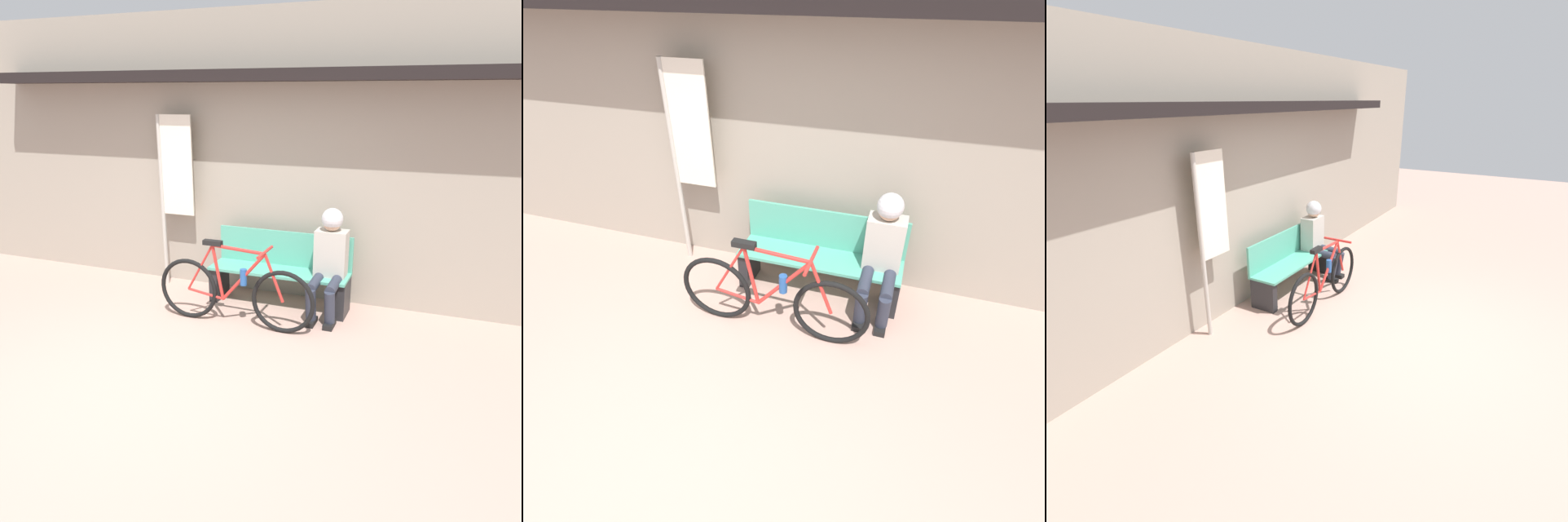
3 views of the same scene
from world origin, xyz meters
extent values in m
plane|color=tan|center=(0.00, 0.00, 0.00)|extent=(24.00, 24.00, 0.00)
cube|color=#9E9384|center=(0.00, 2.29, 1.60)|extent=(12.00, 0.12, 3.20)
cube|color=black|center=(0.00, 2.01, 2.50)|extent=(6.60, 0.44, 0.12)
cube|color=#51A88E|center=(0.50, 1.85, 0.42)|extent=(1.58, 0.42, 0.03)
cube|color=#51A88E|center=(0.50, 2.05, 0.63)|extent=(1.58, 0.03, 0.40)
cube|color=#232326|center=(-0.25, 1.85, 0.20)|extent=(0.10, 0.36, 0.40)
cube|color=#232326|center=(1.24, 1.85, 0.20)|extent=(0.10, 0.36, 0.40)
torus|color=black|center=(-0.30, 1.21, 0.33)|extent=(0.67, 0.05, 0.67)
torus|color=black|center=(0.76, 1.21, 0.33)|extent=(0.67, 0.05, 0.67)
cylinder|color=red|center=(0.28, 1.21, 0.83)|extent=(0.57, 0.03, 0.07)
cylinder|color=red|center=(0.34, 1.21, 0.54)|extent=(0.49, 0.03, 0.56)
cylinder|color=red|center=(0.05, 1.21, 0.56)|extent=(0.14, 0.03, 0.58)
cylinder|color=red|center=(-0.10, 1.21, 0.30)|extent=(0.41, 0.03, 0.09)
cylinder|color=red|center=(-0.15, 1.21, 0.59)|extent=(0.32, 0.02, 0.53)
cylinder|color=red|center=(0.66, 1.21, 0.57)|extent=(0.22, 0.03, 0.49)
cube|color=black|center=(0.00, 1.21, 0.87)|extent=(0.20, 0.07, 0.05)
cylinder|color=red|center=(0.57, 1.21, 0.84)|extent=(0.03, 0.40, 0.03)
cylinder|color=#235199|center=(0.34, 1.21, 0.54)|extent=(0.07, 0.07, 0.17)
cylinder|color=#2D3342|center=(0.98, 1.65, 0.42)|extent=(0.11, 0.41, 0.13)
cylinder|color=#2D3342|center=(0.98, 1.48, 0.23)|extent=(0.11, 0.17, 0.38)
cube|color=black|center=(0.98, 1.51, 0.03)|extent=(0.10, 0.22, 0.06)
cylinder|color=#2D3342|center=(1.18, 1.65, 0.42)|extent=(0.11, 0.41, 0.13)
cylinder|color=#2D3342|center=(1.18, 1.48, 0.23)|extent=(0.11, 0.17, 0.38)
cube|color=black|center=(1.18, 1.51, 0.03)|extent=(0.10, 0.22, 0.06)
cube|color=#B7B2A8|center=(1.08, 1.89, 0.68)|extent=(0.34, 0.22, 0.50)
sphere|color=tan|center=(1.08, 1.87, 1.03)|extent=(0.20, 0.20, 0.20)
sphere|color=silver|center=(1.08, 1.87, 1.06)|extent=(0.23, 0.23, 0.23)
cylinder|color=#B7B2A8|center=(-1.07, 2.04, 1.04)|extent=(0.05, 0.05, 2.09)
cube|color=silver|center=(-0.84, 2.04, 1.50)|extent=(0.40, 0.02, 1.17)
camera|label=1|loc=(2.22, -3.25, 2.32)|focal=35.00mm
camera|label=2|loc=(1.17, -1.33, 2.67)|focal=28.00mm
camera|label=3|loc=(-4.04, -1.07, 2.58)|focal=28.00mm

